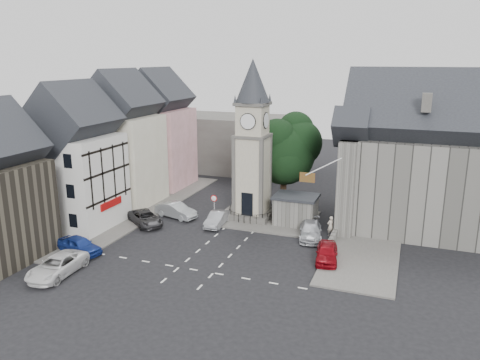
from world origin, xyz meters
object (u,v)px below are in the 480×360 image
at_px(stone_shelter, 296,210).
at_px(clock_tower, 252,141).
at_px(car_east_red, 327,253).
at_px(pedestrian, 331,226).
at_px(car_west_blue, 80,245).

bearing_deg(stone_shelter, clock_tower, 174.16).
distance_m(clock_tower, car_east_red, 14.42).
relative_size(clock_tower, pedestrian, 8.41).
xyz_separation_m(clock_tower, stone_shelter, (4.80, -0.49, -6.57)).
relative_size(clock_tower, car_west_blue, 3.75).
height_order(car_west_blue, pedestrian, pedestrian).
distance_m(stone_shelter, car_west_blue, 20.63).
relative_size(car_west_blue, car_east_red, 1.00).
bearing_deg(stone_shelter, car_west_blue, -139.10).
bearing_deg(pedestrian, car_east_red, 53.70).
bearing_deg(clock_tower, pedestrian, -15.14).
relative_size(stone_shelter, pedestrian, 2.23).
bearing_deg(car_east_red, clock_tower, 130.60).
height_order(clock_tower, stone_shelter, clock_tower).
xyz_separation_m(stone_shelter, car_west_blue, (-15.58, -13.50, -0.81)).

